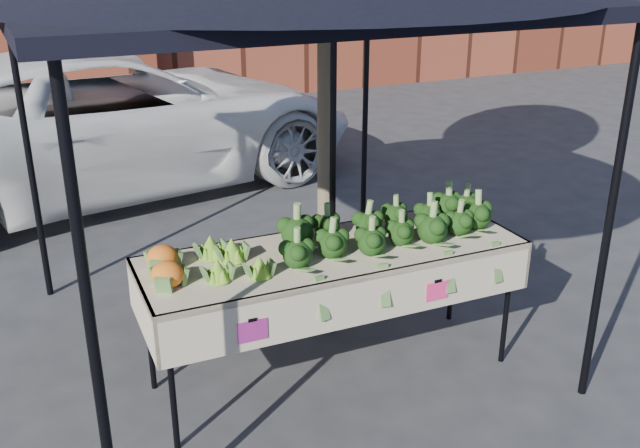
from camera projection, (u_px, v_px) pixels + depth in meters
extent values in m
plane|color=#2C2C2E|center=(307.00, 371.00, 4.75)|extent=(90.00, 90.00, 0.00)
cube|color=beige|center=(333.00, 314.00, 4.56)|extent=(2.43, 0.88, 0.90)
cube|color=#F22D8C|center=(257.00, 332.00, 3.86)|extent=(0.17, 0.01, 0.12)
cube|color=#EB2C6F|center=(438.00, 289.00, 4.33)|extent=(0.17, 0.01, 0.12)
ellipsoid|color=black|center=(387.00, 220.00, 4.53)|extent=(1.58, 0.55, 0.24)
ellipsoid|color=#80AA32|center=(229.00, 253.00, 4.12)|extent=(0.42, 0.56, 0.19)
ellipsoid|color=orange|center=(165.00, 264.00, 4.00)|extent=(0.22, 0.42, 0.17)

